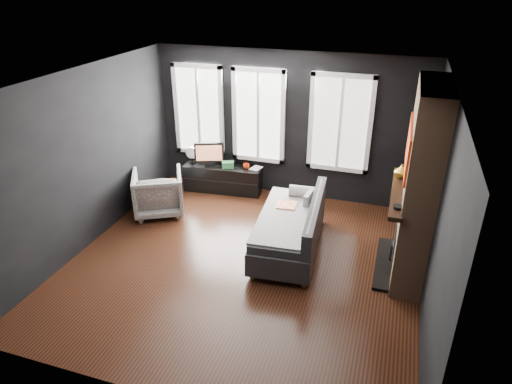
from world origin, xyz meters
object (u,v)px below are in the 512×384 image
(armchair, at_px, (158,191))
(book, at_px, (252,162))
(media_console, at_px, (223,178))
(sofa, at_px, (289,225))
(monitor, at_px, (209,153))
(mug, at_px, (246,165))
(mantel_vase, at_px, (401,171))

(armchair, height_order, book, armchair)
(armchair, bearing_deg, media_console, -150.24)
(armchair, distance_m, book, 1.85)
(sofa, relative_size, armchair, 2.32)
(monitor, bearing_deg, media_console, -10.16)
(media_console, xyz_separation_m, monitor, (-0.26, -0.05, 0.51))
(media_console, bearing_deg, book, 2.17)
(mug, height_order, mantel_vase, mantel_vase)
(media_console, bearing_deg, sofa, -48.63)
(sofa, height_order, book, sofa)
(armchair, xyz_separation_m, book, (1.32, 1.28, 0.21))
(media_console, bearing_deg, monitor, -175.04)
(monitor, distance_m, mug, 0.76)
(armchair, distance_m, mug, 1.74)
(armchair, bearing_deg, mantel_vase, 151.84)
(armchair, relative_size, monitor, 1.49)
(sofa, xyz_separation_m, armchair, (-2.49, 0.44, 0.00))
(armchair, relative_size, mantel_vase, 4.17)
(media_console, bearing_deg, mantel_vase, -25.23)
(book, bearing_deg, monitor, -171.83)
(monitor, distance_m, book, 0.85)
(mantel_vase, bearing_deg, mug, 156.47)
(sofa, distance_m, book, 2.10)
(sofa, xyz_separation_m, media_console, (-1.74, 1.65, -0.17))
(armchair, bearing_deg, mug, -163.17)
(armchair, height_order, mug, armchair)
(mantel_vase, bearing_deg, monitor, 161.94)
(media_console, xyz_separation_m, mug, (0.47, 0.02, 0.32))
(sofa, distance_m, armchair, 2.53)
(armchair, bearing_deg, monitor, -141.35)
(media_console, relative_size, mug, 12.51)
(armchair, height_order, monitor, monitor)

